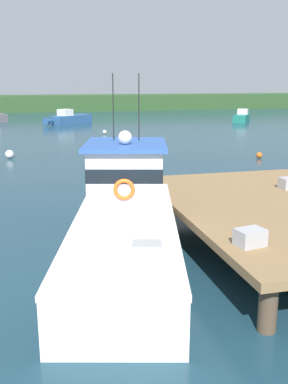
{
  "coord_description": "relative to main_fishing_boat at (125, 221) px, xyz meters",
  "views": [
    {
      "loc": [
        -1.84,
        -10.78,
        4.6
      ],
      "look_at": [
        1.2,
        1.51,
        1.4
      ],
      "focal_mm": 41.21,
      "sensor_mm": 36.0,
      "label": 1
    }
  ],
  "objects": [
    {
      "name": "ground_plane",
      "position": [
        -0.34,
        -0.06,
        -1.01
      ],
      "size": [
        200.0,
        200.0,
        0.0
      ],
      "primitive_type": "plane",
      "color": "#193847"
    },
    {
      "name": "dock",
      "position": [
        4.46,
        -0.06,
        0.07
      ],
      "size": [
        6.0,
        9.0,
        1.2
      ],
      "color": "#4C3D2D",
      "rests_on": "ground"
    },
    {
      "name": "main_fishing_boat",
      "position": [
        0.0,
        0.0,
        0.0
      ],
      "size": [
        4.39,
        9.95,
        4.8
      ],
      "color": "white",
      "rests_on": "ground"
    },
    {
      "name": "crate_single_by_cleat",
      "position": [
        2.12,
        -2.84,
        0.38
      ],
      "size": [
        0.68,
        0.55,
        0.37
      ],
      "primitive_type": "cube",
      "rotation": [
        0.0,
        0.0,
        0.2
      ],
      "color": "#9E9EA3",
      "rests_on": "dock"
    },
    {
      "name": "moored_boat_mid_harbor",
      "position": [
        1.49,
        38.83,
        -0.45
      ],
      "size": [
        5.64,
        5.02,
        1.61
      ],
      "color": "#285184",
      "rests_on": "ground"
    },
    {
      "name": "moored_boat_outer_mooring",
      "position": [
        21.54,
        37.05,
        -0.52
      ],
      "size": [
        3.97,
        5.22,
        1.41
      ],
      "color": "#196B5B",
      "rests_on": "ground"
    },
    {
      "name": "mooring_buoy_channel_marker",
      "position": [
        11.12,
        13.42,
        -0.82
      ],
      "size": [
        0.37,
        0.37,
        0.37
      ],
      "primitive_type": "sphere",
      "color": "#EA5B19",
      "rests_on": "ground"
    },
    {
      "name": "mooring_buoy_inshore",
      "position": [
        3.86,
        28.19,
        -0.82
      ],
      "size": [
        0.37,
        0.37,
        0.37
      ],
      "primitive_type": "sphere",
      "color": "silver",
      "rests_on": "ground"
    },
    {
      "name": "mooring_buoy_outer",
      "position": [
        -3.76,
        16.97,
        -0.75
      ],
      "size": [
        0.52,
        0.52,
        0.52
      ],
      "primitive_type": "sphere",
      "color": "silver",
      "rests_on": "ground"
    },
    {
      "name": "far_shoreline",
      "position": [
        -0.34,
        61.94,
        0.19
      ],
      "size": [
        120.0,
        8.0,
        2.4
      ],
      "primitive_type": "cube",
      "color": "#284723",
      "rests_on": "ground"
    }
  ]
}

